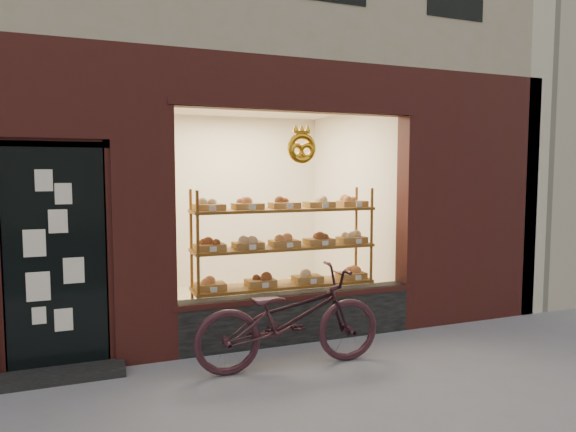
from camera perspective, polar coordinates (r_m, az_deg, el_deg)
name	(u,v)px	position (r m, az deg, el deg)	size (l,w,h in m)	color
display_shelf	(284,257)	(6.12, -0.41, -4.58)	(2.20, 0.45, 1.70)	brown
bicycle	(290,318)	(5.05, 0.17, -11.27)	(0.65, 1.86, 0.97)	#351921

